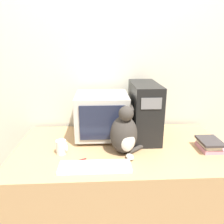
{
  "coord_description": "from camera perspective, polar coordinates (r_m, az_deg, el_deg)",
  "views": [
    {
      "loc": [
        -0.16,
        -1.1,
        1.54
      ],
      "look_at": [
        -0.07,
        0.51,
        1.04
      ],
      "focal_mm": 35.0,
      "sensor_mm": 36.0,
      "label": 1
    }
  ],
  "objects": [
    {
      "name": "book_stack",
      "position": [
        1.83,
        24.12,
        -7.78
      ],
      "size": [
        0.17,
        0.2,
        0.08
      ],
      "color": "pink",
      "rests_on": "desk"
    },
    {
      "name": "wall_back",
      "position": [
        2.1,
        1.27,
        9.39
      ],
      "size": [
        7.0,
        0.05,
        2.5
      ],
      "color": "beige",
      "rests_on": "ground_plane"
    },
    {
      "name": "mug",
      "position": [
        1.65,
        -12.99,
        -8.94
      ],
      "size": [
        0.08,
        0.07,
        0.1
      ],
      "color": "white",
      "rests_on": "desk"
    },
    {
      "name": "computer_tower",
      "position": [
        1.85,
        8.41,
        0.29
      ],
      "size": [
        0.21,
        0.48,
        0.47
      ],
      "color": "black",
      "rests_on": "desk"
    },
    {
      "name": "pen",
      "position": [
        1.55,
        -9.51,
        -12.57
      ],
      "size": [
        0.14,
        0.07,
        0.01
      ],
      "color": "maroon",
      "rests_on": "desk"
    },
    {
      "name": "desk",
      "position": [
        1.94,
        2.32,
        -19.15
      ],
      "size": [
        1.65,
        0.91,
        0.77
      ],
      "color": "tan",
      "rests_on": "ground_plane"
    },
    {
      "name": "cat",
      "position": [
        1.58,
        3.28,
        -5.63
      ],
      "size": [
        0.29,
        0.27,
        0.37
      ],
      "rotation": [
        0.0,
        0.0,
        0.31
      ],
      "color": "#38332D",
      "rests_on": "desk"
    },
    {
      "name": "crt_monitor",
      "position": [
        1.85,
        -2.64,
        -0.83
      ],
      "size": [
        0.43,
        0.42,
        0.37
      ],
      "color": "#BCB7AD",
      "rests_on": "desk"
    },
    {
      "name": "keyboard",
      "position": [
        1.46,
        -4.46,
        -14.06
      ],
      "size": [
        0.47,
        0.15,
        0.02
      ],
      "color": "silver",
      "rests_on": "desk"
    }
  ]
}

